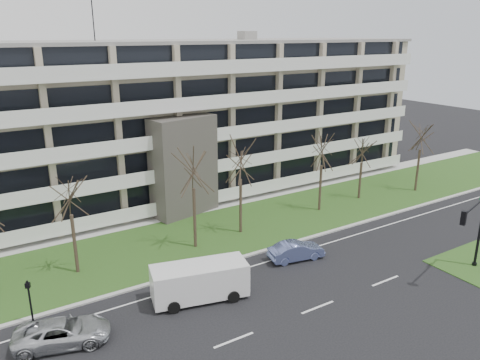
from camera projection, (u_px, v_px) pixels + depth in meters
ground at (318, 307)px, 28.52m from camera, size 160.00×160.00×0.00m
grass_verge at (214, 233)px, 39.01m from camera, size 90.00×10.00×0.06m
curb at (247, 256)px, 34.97m from camera, size 90.00×0.35×0.12m
sidewalk at (185, 212)px, 43.45m from camera, size 90.00×2.00×0.08m
lane_edge_line at (258, 264)px, 33.77m from camera, size 90.00×0.12×0.01m
apartment_building at (153, 120)px, 46.67m from camera, size 60.50×15.10×18.75m
silver_pickup at (62, 333)px, 25.00m from camera, size 5.45×3.63×1.39m
blue_sedan at (296, 251)px, 34.37m from camera, size 4.36×2.21×1.37m
white_van at (201, 278)px, 29.12m from camera, size 6.29×3.53×2.31m
traffic_signal at (475, 225)px, 31.34m from camera, size 4.73×1.61×5.67m
pedestrian_signal at (29, 297)px, 26.29m from camera, size 0.33×0.30×2.84m
tree_2 at (69, 191)px, 30.86m from camera, size 3.86×3.86×7.73m
tree_3 at (193, 164)px, 34.53m from camera, size 4.31×4.31×8.61m
tree_4 at (241, 157)px, 37.24m from camera, size 4.18×4.18×8.36m
tree_5 at (322, 147)px, 42.26m from camera, size 3.91×3.91×7.83m
tree_6 at (363, 148)px, 45.65m from camera, size 3.35×3.35×6.70m
tree_7 at (422, 133)px, 47.59m from camera, size 4.03×4.03×8.06m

